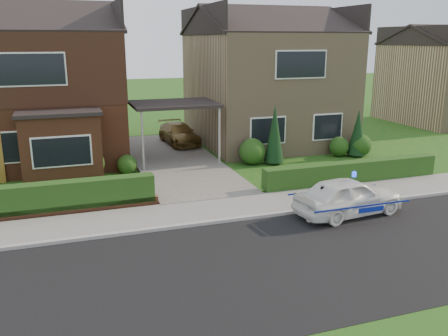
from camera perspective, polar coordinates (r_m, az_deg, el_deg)
name	(u,v)px	position (r m, az deg, el deg)	size (l,w,h in m)	color
ground	(274,264)	(12.36, 6.04, -11.36)	(120.00, 120.00, 0.00)	#154F15
road	(274,264)	(12.36, 6.04, -11.36)	(60.00, 6.00, 0.02)	black
kerb	(233,220)	(14.91, 1.13, -6.24)	(60.00, 0.16, 0.12)	#9E9993
sidewalk	(223,209)	(15.84, -0.17, -4.96)	(60.00, 2.00, 0.10)	slate
driveway	(175,160)	(22.20, -5.87, 0.91)	(3.80, 12.00, 0.12)	#666059
house_left	(37,77)	(23.98, -21.57, 10.10)	(7.50, 9.53, 7.25)	brown
house_right	(266,75)	(26.27, 5.02, 11.11)	(7.50, 8.06, 7.25)	#A18563
carport_link	(174,105)	(21.67, -6.03, 7.55)	(3.80, 3.00, 2.77)	black
dwarf_wall	(38,213)	(16.23, -21.49, -5.08)	(7.70, 0.25, 0.36)	brown
hedge_left	(39,217)	(16.43, -21.42, -5.49)	(7.50, 0.55, 0.90)	black
hedge_right	(351,184)	(19.42, 15.06, -1.82)	(7.50, 0.55, 0.80)	black
shrub_left_mid	(88,164)	(19.91, -16.06, 0.49)	(1.32, 1.32, 1.32)	black
shrub_left_near	(127,164)	(20.38, -11.58, 0.42)	(0.84, 0.84, 0.84)	black
shrub_right_near	(252,152)	(21.53, 3.40, 1.99)	(1.20, 1.20, 1.20)	black
shrub_right_mid	(339,147)	(23.72, 13.66, 2.52)	(0.96, 0.96, 0.96)	black
shrub_right_far	(360,145)	(24.01, 16.07, 2.66)	(1.08, 1.08, 1.08)	black
conifer_a	(274,136)	(21.59, 6.09, 3.87)	(0.90, 0.90, 2.60)	black
conifer_b	(358,134)	(23.79, 15.77, 3.94)	(0.90, 0.90, 2.20)	black
neighbour_right	(445,84)	(36.01, 25.05, 9.16)	(6.50, 7.00, 5.20)	#A18563
police_car	(348,197)	(15.78, 14.73, -3.36)	(3.36, 3.80, 1.41)	white
driveway_car	(179,133)	(25.50, -5.43, 4.16)	(1.50, 3.69, 1.07)	brown
potted_plant_a	(82,173)	(19.68, -16.66, -0.59)	(0.39, 0.26, 0.74)	gray
potted_plant_b	(77,172)	(19.66, -17.23, -0.48)	(0.47, 0.38, 0.85)	gray
potted_plant_c	(134,184)	(17.85, -10.76, -1.87)	(0.39, 0.39, 0.70)	gray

